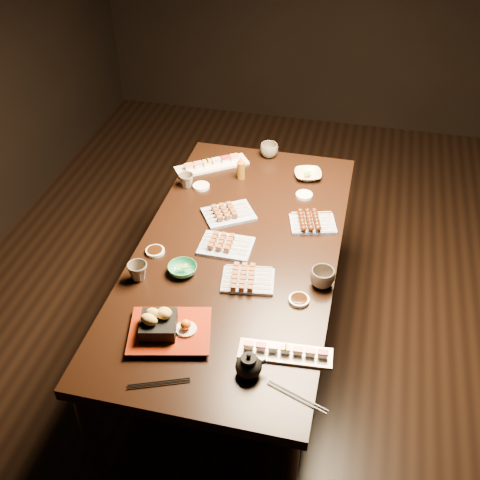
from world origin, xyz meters
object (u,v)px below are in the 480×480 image
teacup_near_left (138,272)px  teacup_far_left (186,181)px  edamame_bowl_green (183,269)px  yakitori_plate_right (248,277)px  sushi_platter_far (212,163)px  condiment_bottle (241,168)px  sushi_platter_near (285,351)px  teacup_mid_right (322,278)px  teacup_far_right (269,150)px  tempura_tray (169,324)px  dining_table (238,309)px  teapot (249,364)px  yakitori_plate_center (226,242)px  edamame_bowl_cream (308,175)px  yakitori_plate_left (229,211)px

teacup_near_left → teacup_far_left: bearing=90.8°
edamame_bowl_green → yakitori_plate_right: bearing=1.4°
sushi_platter_far → teacup_far_left: 0.23m
sushi_platter_far → condiment_bottle: (0.18, -0.07, 0.04)m
sushi_platter_near → teacup_mid_right: bearing=74.1°
teacup_mid_right → teacup_far_right: 1.07m
sushi_platter_near → tempura_tray: bearing=175.9°
dining_table → teapot: size_ratio=15.56×
edamame_bowl_green → yakitori_plate_center: bearing=56.2°
edamame_bowl_cream → teacup_mid_right: bearing=-77.8°
sushi_platter_near → yakitori_plate_center: (-0.37, 0.56, 0.01)m
sushi_platter_far → yakitori_plate_center: 0.70m
yakitori_plate_right → teapot: teapot is taller
sushi_platter_far → condiment_bottle: 0.20m
yakitori_plate_right → teacup_mid_right: 0.31m
edamame_bowl_green → edamame_bowl_cream: 0.97m
teacup_mid_right → teacup_far_right: teacup_mid_right is taller
condiment_bottle → dining_table: bearing=-78.4°
teacup_near_left → teacup_far_right: size_ratio=0.87×
yakitori_plate_center → teapot: (0.25, -0.67, 0.02)m
tempura_tray → teacup_near_left: size_ratio=3.62×
dining_table → tempura_tray: bearing=-109.2°
teacup_mid_right → edamame_bowl_green: bearing=-174.2°
tempura_tray → dining_table: bearing=63.3°
yakitori_plate_left → teacup_far_right: size_ratio=2.41×
teacup_far_left → edamame_bowl_cream: bearing=20.7°
yakitori_plate_right → teacup_near_left: bearing=-177.4°
condiment_bottle → yakitori_plate_center: bearing=-83.5°
sushi_platter_near → teacup_far_left: 1.21m
edamame_bowl_cream → teacup_far_left: bearing=-159.3°
teacup_near_left → sushi_platter_near: bearing=-21.7°
dining_table → condiment_bottle: 0.74m
teacup_near_left → sushi_platter_far: bearing=86.0°
teacup_far_left → teacup_far_right: bearing=47.8°
edamame_bowl_green → condiment_bottle: size_ratio=0.96×
sushi_platter_far → teapot: size_ratio=3.45×
yakitori_plate_right → edamame_bowl_cream: yakitori_plate_right is taller
sushi_platter_far → yakitori_plate_center: yakitori_plate_center is taller
teacup_near_left → edamame_bowl_green: bearing=24.6°
sushi_platter_near → teacup_near_left: 0.73m
yakitori_plate_left → teacup_mid_right: size_ratio=2.28×
edamame_bowl_green → teacup_far_left: bearing=105.7°
tempura_tray → teapot: bearing=-31.7°
teacup_far_left → condiment_bottle: condiment_bottle is taller
yakitori_plate_left → teacup_mid_right: (0.50, -0.39, 0.01)m
yakitori_plate_center → teacup_near_left: (-0.31, -0.29, 0.01)m
edamame_bowl_cream → teapot: teapot is taller
yakitori_plate_left → teacup_near_left: 0.59m
yakitori_plate_left → teapot: (0.30, -0.91, 0.02)m
dining_table → yakitori_plate_right: 0.46m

